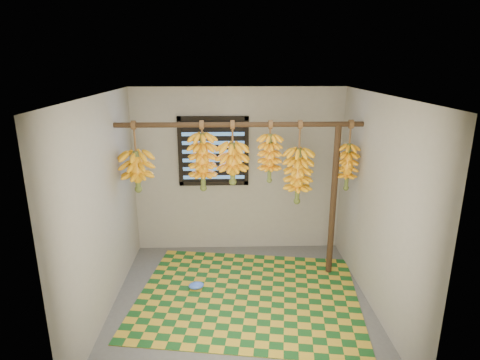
{
  "coord_description": "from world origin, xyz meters",
  "views": [
    {
      "loc": [
        -0.14,
        -4.1,
        2.73
      ],
      "look_at": [
        0.0,
        0.55,
        1.35
      ],
      "focal_mm": 30.0,
      "sensor_mm": 36.0,
      "label": 1
    }
  ],
  "objects_px": {
    "woven_mat": "(248,295)",
    "banana_bunch_d": "(270,158)",
    "banana_bunch_a": "(137,171)",
    "banana_bunch_f": "(348,167)",
    "support_post": "(333,202)",
    "banana_bunch_b": "(203,162)",
    "banana_bunch_e": "(298,176)",
    "plastic_bag": "(196,285)",
    "banana_bunch_c": "(233,163)"
  },
  "relations": [
    {
      "from": "woven_mat",
      "to": "banana_bunch_e",
      "type": "height_order",
      "value": "banana_bunch_e"
    },
    {
      "from": "banana_bunch_b",
      "to": "banana_bunch_e",
      "type": "bearing_deg",
      "value": 0.0
    },
    {
      "from": "banana_bunch_d",
      "to": "woven_mat",
      "type": "bearing_deg",
      "value": -117.81
    },
    {
      "from": "banana_bunch_c",
      "to": "banana_bunch_e",
      "type": "bearing_deg",
      "value": 0.0
    },
    {
      "from": "support_post",
      "to": "banana_bunch_b",
      "type": "bearing_deg",
      "value": 180.0
    },
    {
      "from": "support_post",
      "to": "banana_bunch_a",
      "type": "bearing_deg",
      "value": 180.0
    },
    {
      "from": "woven_mat",
      "to": "plastic_bag",
      "type": "height_order",
      "value": "plastic_bag"
    },
    {
      "from": "banana_bunch_e",
      "to": "banana_bunch_f",
      "type": "distance_m",
      "value": 0.63
    },
    {
      "from": "banana_bunch_f",
      "to": "banana_bunch_a",
      "type": "bearing_deg",
      "value": 180.0
    },
    {
      "from": "support_post",
      "to": "banana_bunch_d",
      "type": "xyz_separation_m",
      "value": [
        -0.83,
        0.0,
        0.58
      ]
    },
    {
      "from": "woven_mat",
      "to": "support_post",
      "type": "bearing_deg",
      "value": 25.85
    },
    {
      "from": "plastic_bag",
      "to": "support_post",
      "type": "bearing_deg",
      "value": 12.1
    },
    {
      "from": "woven_mat",
      "to": "banana_bunch_c",
      "type": "height_order",
      "value": "banana_bunch_c"
    },
    {
      "from": "banana_bunch_b",
      "to": "banana_bunch_d",
      "type": "distance_m",
      "value": 0.83
    },
    {
      "from": "woven_mat",
      "to": "banana_bunch_d",
      "type": "relative_size",
      "value": 3.4
    },
    {
      "from": "woven_mat",
      "to": "plastic_bag",
      "type": "relative_size",
      "value": 13.48
    },
    {
      "from": "banana_bunch_c",
      "to": "plastic_bag",
      "type": "bearing_deg",
      "value": -141.12
    },
    {
      "from": "plastic_bag",
      "to": "banana_bunch_e",
      "type": "distance_m",
      "value": 1.87
    },
    {
      "from": "banana_bunch_e",
      "to": "banana_bunch_f",
      "type": "relative_size",
      "value": 1.19
    },
    {
      "from": "banana_bunch_d",
      "to": "banana_bunch_e",
      "type": "distance_m",
      "value": 0.43
    },
    {
      "from": "banana_bunch_a",
      "to": "banana_bunch_f",
      "type": "height_order",
      "value": "same"
    },
    {
      "from": "banana_bunch_a",
      "to": "banana_bunch_e",
      "type": "xyz_separation_m",
      "value": [
        2.0,
        0.0,
        -0.08
      ]
    },
    {
      "from": "banana_bunch_b",
      "to": "banana_bunch_f",
      "type": "bearing_deg",
      "value": -0.0
    },
    {
      "from": "woven_mat",
      "to": "banana_bunch_e",
      "type": "xyz_separation_m",
      "value": [
        0.64,
        0.54,
        1.35
      ]
    },
    {
      "from": "support_post",
      "to": "banana_bunch_c",
      "type": "distance_m",
      "value": 1.39
    },
    {
      "from": "woven_mat",
      "to": "banana_bunch_c",
      "type": "distance_m",
      "value": 1.62
    },
    {
      "from": "support_post",
      "to": "banana_bunch_c",
      "type": "xyz_separation_m",
      "value": [
        -1.29,
        -0.0,
        0.52
      ]
    },
    {
      "from": "banana_bunch_a",
      "to": "banana_bunch_f",
      "type": "xyz_separation_m",
      "value": [
        2.61,
        -0.0,
        0.04
      ]
    },
    {
      "from": "banana_bunch_b",
      "to": "banana_bunch_a",
      "type": "bearing_deg",
      "value": 180.0
    },
    {
      "from": "banana_bunch_e",
      "to": "banana_bunch_f",
      "type": "bearing_deg",
      "value": -0.0
    },
    {
      "from": "banana_bunch_d",
      "to": "banana_bunch_f",
      "type": "distance_m",
      "value": 0.99
    },
    {
      "from": "plastic_bag",
      "to": "banana_bunch_c",
      "type": "xyz_separation_m",
      "value": [
        0.47,
        0.38,
        1.47
      ]
    },
    {
      "from": "banana_bunch_e",
      "to": "woven_mat",
      "type": "bearing_deg",
      "value": -140.06
    },
    {
      "from": "banana_bunch_b",
      "to": "woven_mat",
      "type": "bearing_deg",
      "value": -44.87
    },
    {
      "from": "plastic_bag",
      "to": "banana_bunch_d",
      "type": "bearing_deg",
      "value": 22.14
    },
    {
      "from": "support_post",
      "to": "banana_bunch_b",
      "type": "xyz_separation_m",
      "value": [
        -1.66,
        0.0,
        0.54
      ]
    },
    {
      "from": "banana_bunch_a",
      "to": "banana_bunch_b",
      "type": "distance_m",
      "value": 0.82
    },
    {
      "from": "support_post",
      "to": "banana_bunch_a",
      "type": "distance_m",
      "value": 2.5
    },
    {
      "from": "banana_bunch_b",
      "to": "banana_bunch_f",
      "type": "height_order",
      "value": "same"
    },
    {
      "from": "banana_bunch_f",
      "to": "support_post",
      "type": "bearing_deg",
      "value": 180.0
    },
    {
      "from": "banana_bunch_a",
      "to": "banana_bunch_c",
      "type": "height_order",
      "value": "same"
    },
    {
      "from": "banana_bunch_a",
      "to": "woven_mat",
      "type": "bearing_deg",
      "value": -21.76
    },
    {
      "from": "support_post",
      "to": "banana_bunch_c",
      "type": "relative_size",
      "value": 2.54
    },
    {
      "from": "plastic_bag",
      "to": "banana_bunch_b",
      "type": "relative_size",
      "value": 0.22
    },
    {
      "from": "plastic_bag",
      "to": "banana_bunch_f",
      "type": "bearing_deg",
      "value": 11.17
    },
    {
      "from": "support_post",
      "to": "banana_bunch_a",
      "type": "height_order",
      "value": "banana_bunch_a"
    },
    {
      "from": "woven_mat",
      "to": "banana_bunch_a",
      "type": "relative_size",
      "value": 3.0
    },
    {
      "from": "banana_bunch_b",
      "to": "banana_bunch_d",
      "type": "relative_size",
      "value": 1.12
    },
    {
      "from": "banana_bunch_a",
      "to": "banana_bunch_e",
      "type": "relative_size",
      "value": 0.83
    },
    {
      "from": "support_post",
      "to": "banana_bunch_b",
      "type": "relative_size",
      "value": 2.31
    }
  ]
}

